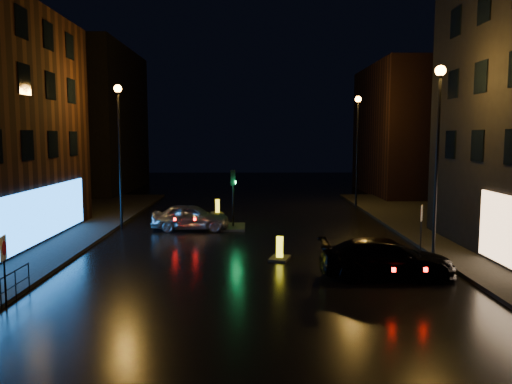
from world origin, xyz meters
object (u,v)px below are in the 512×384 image
silver_hatchback (191,217)px  bollard_near (280,254)px  traffic_signal (233,220)px  dark_sedan (387,259)px  road_sign_right (422,217)px  road_sign_left (4,254)px  bollard_far (217,211)px

silver_hatchback → bollard_near: bearing=-145.9°
traffic_signal → dark_sedan: traffic_signal is taller
road_sign_right → silver_hatchback: bearing=-2.7°
traffic_signal → road_sign_left: bearing=-115.8°
bollard_far → road_sign_right: road_sign_right is taller
dark_sedan → bollard_near: 4.93m
traffic_signal → road_sign_right: 11.06m
bollard_near → road_sign_left: (-9.01, -6.22, 1.51)m
dark_sedan → road_sign_left: road_sign_left is taller
bollard_near → dark_sedan: bearing=-19.7°
road_sign_left → road_sign_right: 17.48m
dark_sedan → silver_hatchback: bearing=42.4°
bollard_near → road_sign_right: road_sign_right is taller
bollard_far → road_sign_left: (-5.41, -19.33, 1.51)m
bollard_far → road_sign_right: 15.69m
traffic_signal → bollard_near: (2.31, -7.66, -0.28)m
traffic_signal → road_sign_right: traffic_signal is taller
dark_sedan → bollard_far: size_ratio=3.93×
silver_hatchback → bollard_far: silver_hatchback is taller
silver_hatchback → dark_sedan: bearing=-138.9°
silver_hatchback → road_sign_left: road_sign_left is taller
road_sign_left → silver_hatchback: bearing=60.4°
bollard_far → road_sign_right: (10.33, -11.72, 1.43)m
traffic_signal → silver_hatchback: 2.53m
bollard_near → bollard_far: size_ratio=1.03×
dark_sedan → bollard_far: (-7.53, 16.05, -0.52)m
dark_sedan → road_sign_left: bearing=105.7°
bollard_near → road_sign_right: bearing=28.8°
silver_hatchback → road_sign_right: 12.81m
road_sign_left → bollard_near: bearing=22.8°
traffic_signal → dark_sedan: 12.30m
bollard_far → road_sign_right: size_ratio=0.59×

